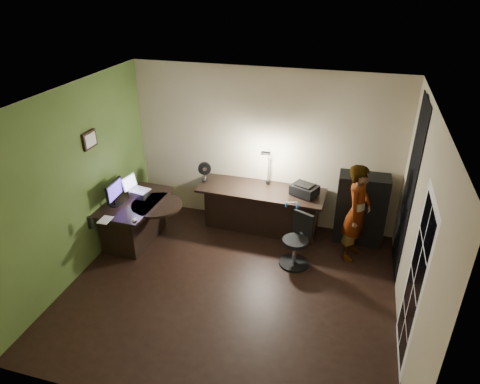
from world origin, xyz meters
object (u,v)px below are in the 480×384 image
(desk_right, at_px, (261,210))
(desk_left, at_px, (136,221))
(monitor, at_px, (114,197))
(person, at_px, (357,213))
(office_chair, at_px, (295,241))
(cabinet, at_px, (361,209))

(desk_right, bearing_deg, desk_left, -153.47)
(desk_left, relative_size, monitor, 2.89)
(person, bearing_deg, office_chair, 136.79)
(office_chair, bearing_deg, desk_left, -154.55)
(desk_left, bearing_deg, person, 10.47)
(desk_right, xyz_separation_m, monitor, (-2.10, -1.06, 0.50))
(desk_right, distance_m, office_chair, 1.08)
(person, bearing_deg, desk_right, 95.39)
(cabinet, bearing_deg, desk_left, -164.83)
(monitor, height_order, person, person)
(office_chair, bearing_deg, cabinet, 70.97)
(cabinet, height_order, person, person)
(monitor, relative_size, office_chair, 0.54)
(monitor, bearing_deg, office_chair, 2.57)
(cabinet, distance_m, office_chair, 1.32)
(cabinet, height_order, monitor, cabinet)
(desk_right, relative_size, cabinet, 1.78)
(monitor, bearing_deg, cabinet, 15.38)
(desk_right, relative_size, person, 1.35)
(office_chair, distance_m, person, 1.02)
(desk_right, height_order, office_chair, office_chair)
(desk_left, distance_m, desk_right, 2.07)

